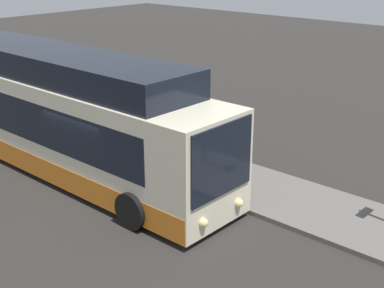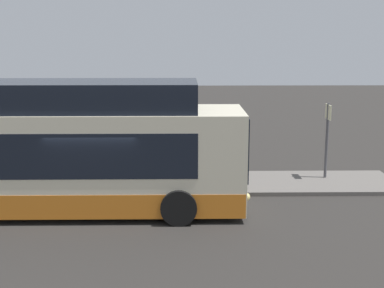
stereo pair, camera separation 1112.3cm
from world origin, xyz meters
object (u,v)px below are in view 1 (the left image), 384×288
(passenger_boarding, at_px, (187,126))
(passenger_with_bags, at_px, (163,130))
(bus_lead, at_px, (72,120))
(passenger_waiting, at_px, (183,145))
(suitcase, at_px, (165,154))

(passenger_boarding, relative_size, passenger_with_bags, 1.02)
(bus_lead, height_order, passenger_waiting, bus_lead)
(passenger_waiting, xyz_separation_m, suitcase, (-0.94, 0.15, -0.59))
(passenger_boarding, height_order, suitcase, passenger_boarding)
(passenger_boarding, height_order, passenger_waiting, passenger_boarding)
(passenger_with_bags, bearing_deg, passenger_boarding, -43.60)
(bus_lead, bearing_deg, passenger_waiting, 34.35)
(passenger_with_bags, height_order, suitcase, passenger_with_bags)
(passenger_waiting, height_order, passenger_with_bags, passenger_with_bags)
(passenger_boarding, distance_m, suitcase, 1.40)
(passenger_waiting, distance_m, suitcase, 1.12)
(suitcase, bearing_deg, passenger_boarding, 97.41)
(suitcase, bearing_deg, passenger_waiting, -9.26)
(bus_lead, xyz_separation_m, passenger_with_bags, (1.46, 2.58, -0.65))
(passenger_waiting, bearing_deg, bus_lead, 93.41)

